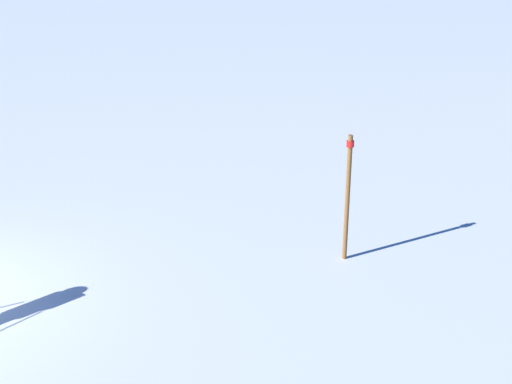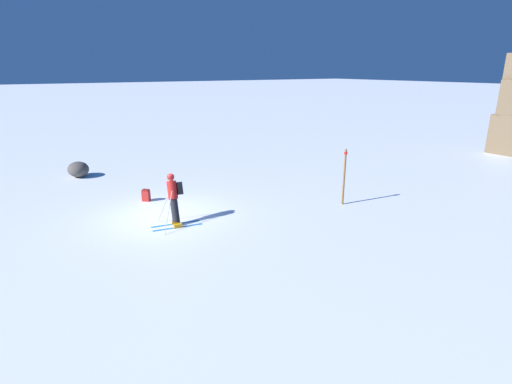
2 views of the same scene
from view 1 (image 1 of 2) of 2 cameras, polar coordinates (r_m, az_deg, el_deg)
The scene contains 1 object.
trail_marker at distance 12.13m, azimuth 7.35°, elevation -0.12°, with size 0.13×0.13×2.27m.
Camera 1 is at (10.70, -1.17, 5.85)m, focal length 50.00 mm.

